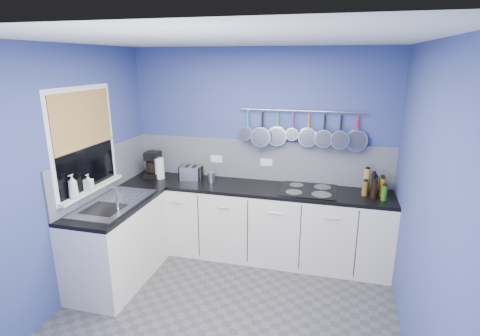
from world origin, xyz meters
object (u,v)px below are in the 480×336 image
at_px(paper_towel, 160,168).
at_px(toaster, 191,173).
at_px(coffee_maker, 152,165).
at_px(canister, 211,177).
at_px(hob, 308,190).
at_px(soap_bottle_b, 88,182).
at_px(soap_bottle_a, 73,186).

distance_m(paper_towel, toaster, 0.41).
height_order(coffee_maker, toaster, coffee_maker).
bearing_deg(coffee_maker, canister, -2.54).
bearing_deg(coffee_maker, hob, -2.66).
relative_size(paper_towel, canister, 2.09).
bearing_deg(canister, soap_bottle_b, -134.90).
bearing_deg(soap_bottle_b, canister, 45.10).
distance_m(soap_bottle_a, canister, 1.59).
bearing_deg(toaster, paper_towel, 176.34).
distance_m(coffee_maker, toaster, 0.52).
bearing_deg(coffee_maker, soap_bottle_a, -101.54).
bearing_deg(hob, soap_bottle_b, -155.67).
distance_m(soap_bottle_b, coffee_maker, 1.02).
height_order(soap_bottle_b, hob, soap_bottle_b).
xyz_separation_m(paper_towel, coffee_maker, (-0.11, 0.02, 0.03)).
bearing_deg(soap_bottle_b, toaster, 55.41).
height_order(soap_bottle_a, hob, soap_bottle_a).
relative_size(canister, hob, 0.20).
bearing_deg(soap_bottle_a, canister, 51.09).
distance_m(soap_bottle_b, hob, 2.40).
distance_m(soap_bottle_a, soap_bottle_b, 0.24).
xyz_separation_m(toaster, canister, (0.28, -0.04, -0.02)).
bearing_deg(paper_towel, hob, 0.12).
relative_size(paper_towel, coffee_maker, 0.80).
relative_size(soap_bottle_b, toaster, 0.66).
xyz_separation_m(paper_towel, canister, (0.68, 0.02, -0.07)).
bearing_deg(toaster, hob, -13.04).
bearing_deg(canister, toaster, 172.49).
relative_size(soap_bottle_b, hob, 0.27).
xyz_separation_m(coffee_maker, toaster, (0.51, 0.03, -0.08)).
distance_m(soap_bottle_b, canister, 1.42).
relative_size(soap_bottle_b, paper_towel, 0.65).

